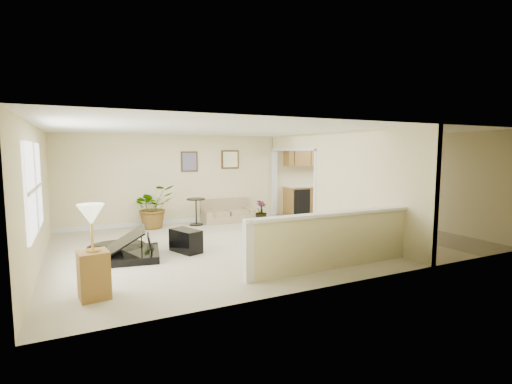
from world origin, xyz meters
name	(u,v)px	position (x,y,z in m)	size (l,w,h in m)	color
floor	(266,241)	(0.00, 0.00, 0.00)	(9.00, 9.00, 0.00)	#B0A789
back_wall	(221,178)	(0.00, 3.00, 1.25)	(9.00, 0.04, 2.50)	beige
front_wall	(356,203)	(0.00, -3.00, 1.25)	(9.00, 0.04, 2.50)	beige
left_wall	(36,197)	(-4.50, 0.00, 1.25)	(0.04, 6.00, 2.50)	beige
right_wall	(410,180)	(4.50, 0.00, 1.25)	(0.04, 6.00, 2.50)	beige
ceiling	(267,130)	(0.00, 0.00, 2.50)	(9.00, 6.00, 0.04)	white
kitchen_vinyl	(372,228)	(3.15, 0.00, 0.00)	(2.70, 6.00, 0.01)	tan
interior_partition	(325,184)	(1.80, 0.25, 1.22)	(0.18, 5.99, 2.50)	beige
pony_half_wall	(331,239)	(0.08, -2.30, 0.52)	(3.42, 0.22, 1.00)	beige
left_window	(34,188)	(-4.49, -0.50, 1.45)	(0.05, 2.15, 1.45)	white
wall_art_left	(189,162)	(-0.95, 2.97, 1.75)	(0.48, 0.04, 0.58)	#3D2C16
wall_mirror	(230,160)	(0.30, 2.97, 1.80)	(0.55, 0.04, 0.55)	#3D2C16
kitchen_cabinets	(314,187)	(3.19, 2.73, 0.87)	(2.36, 0.65, 2.33)	olive
piano	(119,230)	(-3.17, 0.02, 0.53)	(1.71, 1.74, 1.26)	black
piano_bench	(186,241)	(-1.92, -0.14, 0.23)	(0.35, 0.69, 0.46)	black
loveseat	(227,210)	(0.06, 2.68, 0.32)	(1.51, 0.91, 0.84)	#9D8864
accent_table	(196,208)	(-0.93, 2.46, 0.48)	(0.51, 0.51, 0.74)	black
palm_plant	(153,207)	(-2.06, 2.58, 0.57)	(1.28, 1.19, 1.16)	black
small_plant	(261,213)	(0.93, 2.15, 0.26)	(0.45, 0.45, 0.62)	black
lamp_stand	(93,259)	(-3.69, -1.95, 0.56)	(0.43, 0.43, 1.32)	olive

